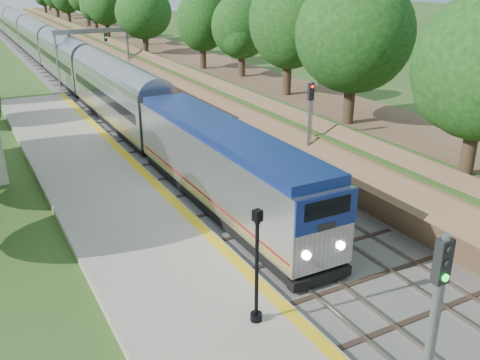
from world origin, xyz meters
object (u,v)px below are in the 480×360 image
train (51,52)px  signal_platform (432,328)px  signal_gantry (92,41)px  lamppost_far (257,273)px  signal_farside (309,122)px

train → signal_platform: (-2.90, -67.16, 2.10)m
signal_gantry → lamppost_far: (-6.16, -47.52, -2.46)m
signal_platform → signal_farside: size_ratio=1.04×
train → signal_farside: (6.20, -49.25, 1.65)m
signal_gantry → train: (-2.47, 12.68, -2.55)m
lamppost_far → signal_gantry: bearing=82.6°
signal_platform → signal_farside: (9.10, 17.91, -0.45)m
signal_gantry → signal_farside: 36.77m
signal_farside → lamppost_far: bearing=-132.1°
lamppost_far → signal_farside: (9.89, 10.96, 1.56)m
lamppost_far → signal_farside: signal_farside is taller
train → lamppost_far: size_ratio=27.23×
train → signal_gantry: bearing=-79.0°
signal_gantry → signal_farside: bearing=-84.2°
signal_gantry → signal_platform: size_ratio=1.29×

